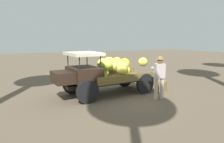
{
  "coord_description": "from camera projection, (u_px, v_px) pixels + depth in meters",
  "views": [
    {
      "loc": [
        4.02,
        7.9,
        2.42
      ],
      "look_at": [
        0.29,
        -0.21,
        0.99
      ],
      "focal_mm": 32.63,
      "sensor_mm": 36.0,
      "label": 1
    }
  ],
  "objects": [
    {
      "name": "ground_plane",
      "position": [
        120.0,
        94.0,
        9.13
      ],
      "size": [
        60.0,
        60.0,
        0.0
      ],
      "primitive_type": "plane",
      "color": "brown"
    },
    {
      "name": "truck",
      "position": [
        103.0,
        73.0,
        8.84
      ],
      "size": [
        4.58,
        2.14,
        1.89
      ],
      "rotation": [
        0.0,
        0.0,
        0.11
      ],
      "color": "black",
      "rests_on": "ground"
    },
    {
      "name": "farmer",
      "position": [
        159.0,
        75.0,
        8.16
      ],
      "size": [
        0.52,
        0.49,
        1.75
      ],
      "rotation": [
        0.0,
        0.0,
        -1.75
      ],
      "color": "#BFACA4",
      "rests_on": "ground"
    },
    {
      "name": "wooden_crate",
      "position": [
        161.0,
        86.0,
        9.53
      ],
      "size": [
        0.59,
        0.58,
        0.48
      ],
      "primitive_type": "cube",
      "rotation": [
        0.0,
        0.0,
        0.59
      ],
      "color": "olive",
      "rests_on": "ground"
    }
  ]
}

